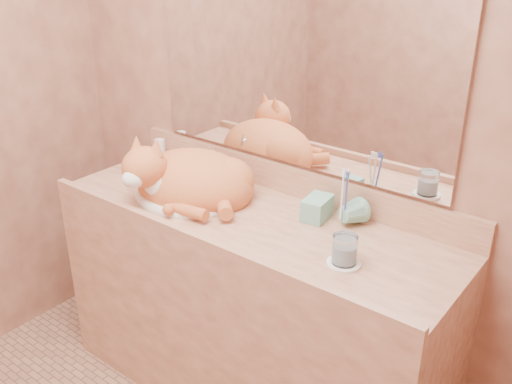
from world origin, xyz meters
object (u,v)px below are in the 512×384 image
Objects in this scene: vanity_counter at (250,310)px; sink_basin at (185,181)px; cat at (187,178)px; water_glass at (345,249)px; toothbrush_cup at (343,216)px; soap_dispenser at (310,202)px.

sink_basin reaches higher than vanity_counter.
cat reaches higher than sink_basin.
sink_basin is at bearing 175.60° from water_glass.
vanity_counter is 3.67× the size of sink_basin.
sink_basin is 4.46× the size of toothbrush_cup.
water_glass is (0.76, -0.06, -0.01)m from sink_basin.
soap_dispenser is (0.51, 0.10, 0.00)m from cat.
cat is at bearing -175.08° from soap_dispenser.
cat reaches higher than soap_dispenser.
sink_basin reaches higher than toothbrush_cup.
cat is 0.52m from soap_dispenser.
soap_dispenser is at bearing 21.47° from sink_basin.
sink_basin is 0.76m from water_glass.
cat is 5.01× the size of toothbrush_cup.
water_glass reaches higher than vanity_counter.
sink_basin is 4.63× the size of water_glass.
soap_dispenser is (0.52, 0.10, 0.03)m from sink_basin.
toothbrush_cup reaches higher than vanity_counter.
sink_basin is 0.53m from soap_dispenser.
sink_basin is at bearing -165.86° from toothbrush_cup.
cat is 5.19× the size of water_glass.
vanity_counter is 0.57m from soap_dispenser.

